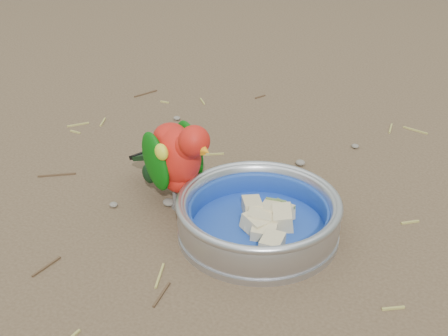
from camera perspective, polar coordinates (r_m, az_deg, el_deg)
The scene contains 6 objects.
ground at distance 1.00m, azimuth -0.15°, elevation -3.28°, with size 60.00×60.00×0.00m, color brown.
food_bowl at distance 0.92m, azimuth 3.13°, elevation -5.72°, with size 0.24×0.24×0.02m, color #B2B2BA.
bowl_wall at distance 0.90m, azimuth 3.18°, elevation -4.17°, with size 0.24×0.24×0.04m, color #B2B2BA, non-canonical shape.
fruit_wedges at distance 0.91m, azimuth 3.17°, elevation -4.54°, with size 0.14×0.14×0.03m, color beige, non-canonical shape.
lory_parrot at distance 0.96m, azimuth -4.26°, elevation 0.42°, with size 0.09×0.18×0.15m, color red, non-canonical shape.
ground_debris at distance 1.05m, azimuth -1.01°, elevation -1.18°, with size 0.90×0.80×0.01m, color #9F9549, non-canonical shape.
Camera 1 is at (0.45, -0.71, 0.54)m, focal length 50.00 mm.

